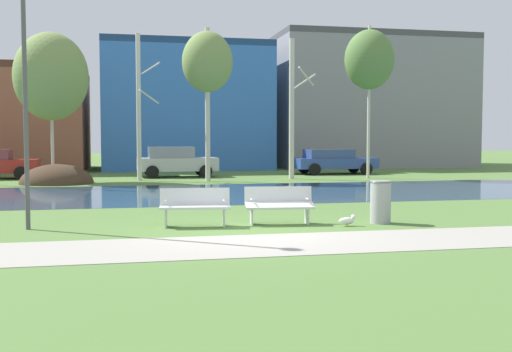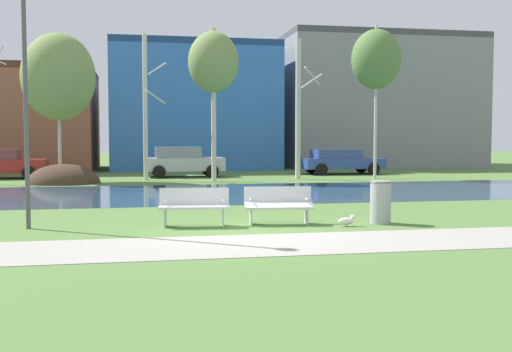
# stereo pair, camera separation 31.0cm
# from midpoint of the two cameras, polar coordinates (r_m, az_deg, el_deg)

# --- Properties ---
(ground_plane) EXTENTS (120.00, 120.00, 0.00)m
(ground_plane) POSITION_cam_midpoint_polar(r_m,az_deg,el_deg) (23.17, -4.91, -1.45)
(ground_plane) COLOR #517538
(paved_path_strip) EXTENTS (60.00, 2.39, 0.01)m
(paved_path_strip) POSITION_cam_midpoint_polar(r_m,az_deg,el_deg) (11.76, 1.02, -6.35)
(paved_path_strip) COLOR #9E998E
(paved_path_strip) RESTS_ON ground
(river_band) EXTENTS (80.00, 8.25, 0.01)m
(river_band) POSITION_cam_midpoint_polar(r_m,az_deg,el_deg) (22.47, -4.72, -1.60)
(river_band) COLOR #33516B
(river_band) RESTS_ON ground
(soil_mound) EXTENTS (3.16, 3.04, 1.71)m
(soil_mound) POSITION_cam_midpoint_polar(r_m,az_deg,el_deg) (28.58, -17.01, -0.64)
(soil_mound) COLOR #423021
(soil_mound) RESTS_ON ground
(bench_left) EXTENTS (1.65, 0.73, 0.87)m
(bench_left) POSITION_cam_midpoint_polar(r_m,az_deg,el_deg) (14.17, -5.11, -2.76)
(bench_left) COLOR silver
(bench_left) RESTS_ON ground
(bench_right) EXTENTS (1.65, 0.73, 0.87)m
(bench_right) POSITION_cam_midpoint_polar(r_m,az_deg,el_deg) (14.50, 2.71, -2.60)
(bench_right) COLOR silver
(bench_right) RESTS_ON ground
(trash_bin) EXTENTS (0.51, 0.51, 1.01)m
(trash_bin) POSITION_cam_midpoint_polar(r_m,az_deg,el_deg) (14.89, 11.99, -2.31)
(trash_bin) COLOR #999B9E
(trash_bin) RESTS_ON ground
(seagull) EXTENTS (0.44, 0.16, 0.26)m
(seagull) POSITION_cam_midpoint_polar(r_m,az_deg,el_deg) (14.33, 8.99, -4.08)
(seagull) COLOR white
(seagull) RESTS_ON ground
(streetlamp) EXTENTS (0.32, 0.32, 6.27)m
(streetlamp) POSITION_cam_midpoint_polar(r_m,az_deg,el_deg) (14.66, -20.01, 11.43)
(streetlamp) COLOR #4C4C51
(streetlamp) RESTS_ON ground
(birch_left) EXTENTS (3.31, 3.31, 6.76)m
(birch_left) POSITION_cam_midpoint_polar(r_m,az_deg,el_deg) (29.79, -17.47, 8.70)
(birch_left) COLOR #BCB7A8
(birch_left) RESTS_ON ground
(birch_center_left) EXTENTS (1.11, 1.95, 6.84)m
(birch_center_left) POSITION_cam_midpoint_polar(r_m,az_deg,el_deg) (29.51, -9.84, 6.35)
(birch_center_left) COLOR beige
(birch_center_left) RESTS_ON ground
(birch_center) EXTENTS (2.32, 2.32, 7.02)m
(birch_center) POSITION_cam_midpoint_polar(r_m,az_deg,el_deg) (28.78, -3.63, 10.37)
(birch_center) COLOR beige
(birch_center) RESTS_ON ground
(birch_center_right) EXTENTS (1.32, 2.26, 6.78)m
(birch_center_right) POSITION_cam_midpoint_polar(r_m,az_deg,el_deg) (30.16, 4.26, 6.32)
(birch_center_right) COLOR beige
(birch_center_right) RESTS_ON ground
(birch_right) EXTENTS (2.42, 2.42, 7.48)m
(birch_right) POSITION_cam_midpoint_polar(r_m,az_deg,el_deg) (31.24, 11.31, 10.48)
(birch_right) COLOR beige
(birch_right) RESTS_ON ground
(parked_sedan_second_silver) EXTENTS (4.07, 2.03, 1.55)m
(parked_sedan_second_silver) POSITION_cam_midpoint_polar(r_m,az_deg,el_deg) (31.84, -6.52, 1.37)
(parked_sedan_second_silver) COLOR #B2B5BC
(parked_sedan_second_silver) RESTS_ON ground
(parked_hatch_third_blue) EXTENTS (4.53, 2.12, 1.37)m
(parked_hatch_third_blue) POSITION_cam_midpoint_polar(r_m,az_deg,el_deg) (34.34, 8.04, 1.40)
(parked_hatch_third_blue) COLOR #2D4793
(parked_hatch_third_blue) RESTS_ON ground
(building_blue_store) EXTENTS (10.42, 7.29, 7.93)m
(building_blue_store) POSITION_cam_midpoint_polar(r_m,az_deg,el_deg) (40.52, -5.58, 6.32)
(building_blue_store) COLOR #3870C6
(building_blue_store) RESTS_ON ground
(building_grey_warehouse) EXTENTS (13.27, 9.60, 8.94)m
(building_grey_warehouse) POSITION_cam_midpoint_polar(r_m,az_deg,el_deg) (45.18, 10.68, 6.63)
(building_grey_warehouse) COLOR gray
(building_grey_warehouse) RESTS_ON ground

